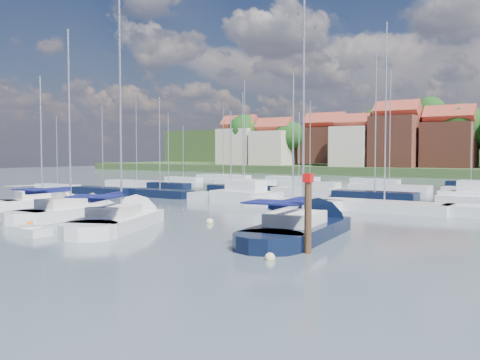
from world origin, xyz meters
The scene contains 13 objects.
ground centered at (0.00, 40.00, 0.00)m, with size 260.00×260.00×0.00m, color #404F57.
sailboat_left centered at (-10.00, 3.84, 0.35)m, with size 3.57×11.48×15.42m.
sailboat_centre centered at (-3.57, 2.82, 0.35)m, with size 8.32×13.31×17.61m.
sailboat_navy centered at (8.59, 6.35, 0.34)m, with size 5.50×14.33×19.22m.
sailboat_far centered at (-18.07, 6.87, 0.34)m, with size 4.57×9.86×12.74m.
tender centered at (-5.00, -3.88, 0.24)m, with size 2.91×1.48×0.61m.
timber_piling centered at (11.45, 0.38, 0.94)m, with size 0.40×0.40×6.19m.
buoy_c centered at (-8.45, -1.57, 0.00)m, with size 0.53×0.53×0.53m, color #D85914.
buoy_d centered at (-0.22, -3.36, 0.00)m, with size 0.49×0.49×0.49m, color beige.
buoy_e centered at (0.77, 6.33, 0.00)m, with size 0.54×0.54×0.54m, color beige.
buoy_f centered at (10.78, -2.10, 0.00)m, with size 0.49×0.49×0.49m, color beige.
buoy_g centered at (-17.98, 5.77, 0.00)m, with size 0.54×0.54×0.54m, color #D85914.
marina_field centered at (1.91, 35.15, 0.43)m, with size 79.62×41.41×15.93m.
Camera 1 is at (23.43, -23.06, 4.99)m, focal length 40.00 mm.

